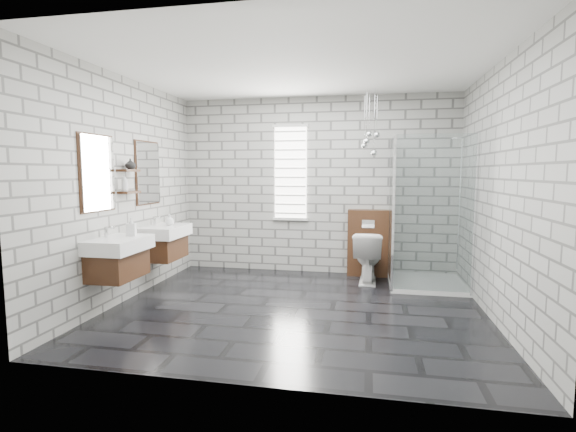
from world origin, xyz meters
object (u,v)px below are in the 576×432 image
(shower_enclosure, at_px, (420,251))
(vanity_left, at_px, (116,246))
(vanity_right, at_px, (162,233))
(cistern_panel, at_px, (368,243))
(toilet, at_px, (368,257))

(shower_enclosure, bearing_deg, vanity_left, -152.97)
(vanity_right, relative_size, shower_enclosure, 0.77)
(vanity_right, height_order, cistern_panel, vanity_right)
(shower_enclosure, relative_size, toilet, 2.80)
(toilet, bearing_deg, cistern_panel, -88.49)
(vanity_left, xyz_separation_m, shower_enclosure, (3.41, 1.74, -0.25))
(vanity_right, xyz_separation_m, cistern_panel, (2.71, 1.20, -0.26))
(vanity_left, distance_m, cistern_panel, 3.53)
(vanity_left, relative_size, cistern_panel, 1.57)
(vanity_right, height_order, toilet, vanity_right)
(vanity_left, height_order, shower_enclosure, shower_enclosure)
(vanity_right, bearing_deg, cistern_panel, 23.99)
(shower_enclosure, distance_m, toilet, 0.73)
(vanity_left, bearing_deg, vanity_right, 90.00)
(vanity_right, xyz_separation_m, shower_enclosure, (3.41, 0.69, -0.25))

